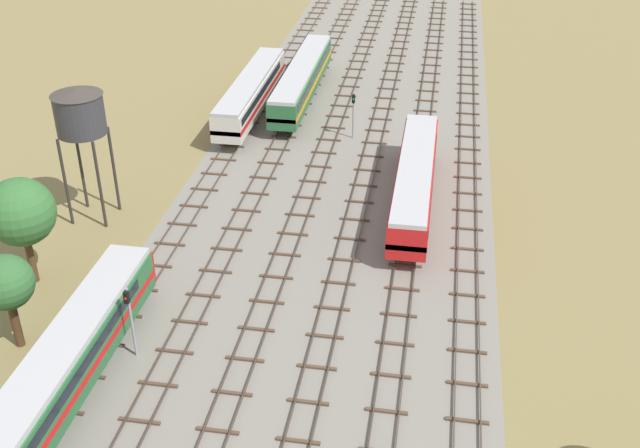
# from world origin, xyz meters

# --- Properties ---
(ground_plane) EXTENTS (480.00, 480.00, 0.00)m
(ground_plane) POSITION_xyz_m (0.00, 56.00, 0.00)
(ground_plane) COLOR olive
(ballast_bed) EXTENTS (26.34, 176.00, 0.01)m
(ballast_bed) POSITION_xyz_m (0.00, 56.00, 0.00)
(ballast_bed) COLOR gray
(ballast_bed) RESTS_ON ground
(track_far_left) EXTENTS (2.40, 126.00, 0.29)m
(track_far_left) POSITION_xyz_m (-11.17, 57.00, 0.14)
(track_far_left) COLOR #47382D
(track_far_left) RESTS_ON ground
(track_left) EXTENTS (2.40, 126.00, 0.29)m
(track_left) POSITION_xyz_m (-6.70, 57.00, 0.14)
(track_left) COLOR #47382D
(track_left) RESTS_ON ground
(track_centre_left) EXTENTS (2.40, 126.00, 0.29)m
(track_centre_left) POSITION_xyz_m (-2.23, 57.00, 0.14)
(track_centre_left) COLOR #47382D
(track_centre_left) RESTS_ON ground
(track_centre) EXTENTS (2.40, 126.00, 0.29)m
(track_centre) POSITION_xyz_m (2.23, 57.00, 0.14)
(track_centre) COLOR #47382D
(track_centre) RESTS_ON ground
(track_centre_right) EXTENTS (2.40, 126.00, 0.29)m
(track_centre_right) POSITION_xyz_m (6.70, 57.00, 0.14)
(track_centre_right) COLOR #47382D
(track_centre_right) RESTS_ON ground
(track_right) EXTENTS (2.40, 126.00, 0.29)m
(track_right) POSITION_xyz_m (11.17, 57.00, 0.14)
(track_right) COLOR #47382D
(track_right) RESTS_ON ground
(diesel_railcar_far_left_nearest) EXTENTS (2.96, 20.50, 3.80)m
(diesel_railcar_far_left_nearest) POSITION_xyz_m (-11.17, 26.70, 2.60)
(diesel_railcar_far_left_nearest) COLOR #286638
(diesel_railcar_far_left_nearest) RESTS_ON ground
(diesel_railcar_centre_right_near) EXTENTS (2.96, 20.50, 3.80)m
(diesel_railcar_centre_right_near) POSITION_xyz_m (6.70, 52.43, 2.60)
(diesel_railcar_centre_right_near) COLOR red
(diesel_railcar_centre_right_near) RESTS_ON ground
(diesel_railcar_far_left_mid) EXTENTS (2.96, 20.50, 3.80)m
(diesel_railcar_far_left_mid) POSITION_xyz_m (-11.17, 69.58, 2.60)
(diesel_railcar_far_left_mid) COLOR beige
(diesel_railcar_far_left_mid) RESTS_ON ground
(passenger_coach_left_midfar) EXTENTS (2.96, 22.00, 3.80)m
(passenger_coach_left_midfar) POSITION_xyz_m (-6.70, 74.38, 2.61)
(passenger_coach_left_midfar) COLOR #286638
(passenger_coach_left_midfar) RESTS_ON ground
(water_tower) EXTENTS (3.93, 3.93, 10.90)m
(water_tower) POSITION_xyz_m (-18.45, 46.72, 8.94)
(water_tower) COLOR #2D2826
(water_tower) RESTS_ON ground
(signal_post_nearest) EXTENTS (0.28, 0.47, 4.63)m
(signal_post_nearest) POSITION_xyz_m (0.00, 65.45, 2.98)
(signal_post_nearest) COLOR gray
(signal_post_nearest) RESTS_ON ground
(signal_post_near) EXTENTS (0.28, 0.47, 5.01)m
(signal_post_near) POSITION_xyz_m (-8.93, 30.80, 3.20)
(signal_post_near) COLOR gray
(signal_post_near) RESTS_ON ground
(lineside_tree_0) EXTENTS (4.71, 4.71, 7.91)m
(lineside_tree_0) POSITION_xyz_m (-18.95, 37.40, 5.52)
(lineside_tree_0) COLOR #4C331E
(lineside_tree_0) RESTS_ON ground
(lineside_tree_2) EXTENTS (3.44, 3.44, 6.47)m
(lineside_tree_2) POSITION_xyz_m (-16.47, 30.62, 4.68)
(lineside_tree_2) COLOR #4C331E
(lineside_tree_2) RESTS_ON ground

